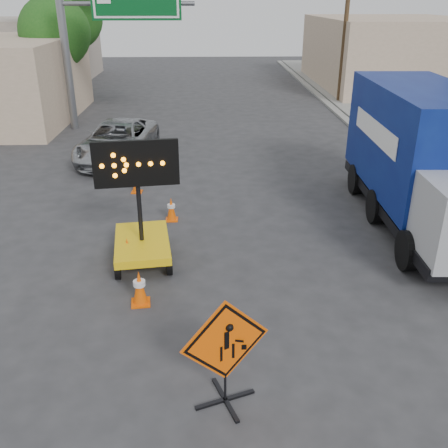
{
  "coord_description": "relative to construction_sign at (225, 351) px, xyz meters",
  "views": [
    {
      "loc": [
        -0.03,
        -6.45,
        5.86
      ],
      "look_at": [
        0.31,
        3.45,
        1.34
      ],
      "focal_mm": 40.0,
      "sensor_mm": 36.0,
      "label": 1
    }
  ],
  "objects": [
    {
      "name": "ground",
      "position": [
        -0.2,
        0.4,
        -0.99
      ],
      "size": [
        100.0,
        100.0,
        0.0
      ],
      "primitive_type": "plane",
      "color": "#2D2D30",
      "rests_on": "ground"
    },
    {
      "name": "curb_right",
      "position": [
        7.0,
        15.4,
        -0.93
      ],
      "size": [
        0.4,
        60.0,
        0.12
      ],
      "primitive_type": "cube",
      "color": "gray",
      "rests_on": "ground"
    },
    {
      "name": "sidewalk_right",
      "position": [
        9.3,
        15.4,
        -0.92
      ],
      "size": [
        4.0,
        60.0,
        0.15
      ],
      "primitive_type": "cube",
      "color": "gray",
      "rests_on": "ground"
    },
    {
      "name": "storefront_left_far",
      "position": [
        -15.2,
        34.4,
        1.21
      ],
      "size": [
        12.0,
        10.0,
        4.4
      ],
      "primitive_type": "cube",
      "color": "#A7998B",
      "rests_on": "ground"
    },
    {
      "name": "building_right_far",
      "position": [
        12.8,
        30.4,
        1.31
      ],
      "size": [
        10.0,
        14.0,
        4.6
      ],
      "primitive_type": "cube",
      "color": "#C4AA8E",
      "rests_on": "ground"
    },
    {
      "name": "highway_gantry",
      "position": [
        -4.63,
        18.35,
        4.08
      ],
      "size": [
        6.18,
        0.38,
        6.9
      ],
      "color": "slate",
      "rests_on": "ground"
    },
    {
      "name": "utility_pole_far",
      "position": [
        7.8,
        24.4,
        3.69
      ],
      "size": [
        1.8,
        0.26,
        9.0
      ],
      "color": "#4D3A21",
      "rests_on": "ground"
    },
    {
      "name": "tree_left_near",
      "position": [
        -8.2,
        22.4,
        3.17
      ],
      "size": [
        3.71,
        3.71,
        6.03
      ],
      "color": "#4D3A21",
      "rests_on": "ground"
    },
    {
      "name": "tree_left_far",
      "position": [
        -9.2,
        30.4,
        3.6
      ],
      "size": [
        4.1,
        4.1,
        6.66
      ],
      "color": "#4D3A21",
      "rests_on": "ground"
    },
    {
      "name": "construction_sign",
      "position": [
        0.0,
        0.0,
        0.0
      ],
      "size": [
        1.35,
        0.97,
        1.89
      ],
      "rotation": [
        0.0,
        0.0,
        0.35
      ],
      "color": "black",
      "rests_on": "ground"
    },
    {
      "name": "arrow_board",
      "position": [
        -1.83,
        4.7,
        -0.32
      ],
      "size": [
        1.9,
        2.27,
        3.02
      ],
      "rotation": [
        0.0,
        0.0,
        0.14
      ],
      "color": "yellow",
      "rests_on": "ground"
    },
    {
      "name": "pickup_truck",
      "position": [
        -3.73,
        13.21,
        -0.27
      ],
      "size": [
        2.98,
        5.47,
        1.46
      ],
      "primitive_type": "imported",
      "rotation": [
        0.0,
        0.0,
        -0.11
      ],
      "color": "#A0A3A6",
      "rests_on": "ground"
    },
    {
      "name": "box_truck",
      "position": [
        5.59,
        6.73,
        0.69
      ],
      "size": [
        2.7,
        7.86,
        3.7
      ],
      "rotation": [
        0.0,
        0.0,
        -0.03
      ],
      "color": "black",
      "rests_on": "ground"
    },
    {
      "name": "cone_a",
      "position": [
        -1.67,
        2.84,
        -0.61
      ],
      "size": [
        0.43,
        0.43,
        0.77
      ],
      "rotation": [
        0.0,
        0.0,
        0.12
      ],
      "color": "#F65605",
      "rests_on": "ground"
    },
    {
      "name": "cone_b",
      "position": [
        -2.16,
        4.54,
        -0.65
      ],
      "size": [
        0.43,
        0.43,
        0.7
      ],
      "rotation": [
        0.0,
        0.0,
        -0.26
      ],
      "color": "#F65605",
      "rests_on": "ground"
    },
    {
      "name": "cone_c",
      "position": [
        -1.28,
        7.13,
        -0.65
      ],
      "size": [
        0.35,
        0.35,
        0.69
      ],
      "rotation": [
        0.0,
        0.0,
        0.01
      ],
      "color": "#F65605",
      "rests_on": "ground"
    },
    {
      "name": "cone_d",
      "position": [
        -2.57,
        9.42,
        -0.65
      ],
      "size": [
        0.36,
        0.36,
        0.68
      ],
      "rotation": [
        0.0,
        0.0,
        -0.04
      ],
      "color": "#F65605",
      "rests_on": "ground"
    }
  ]
}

